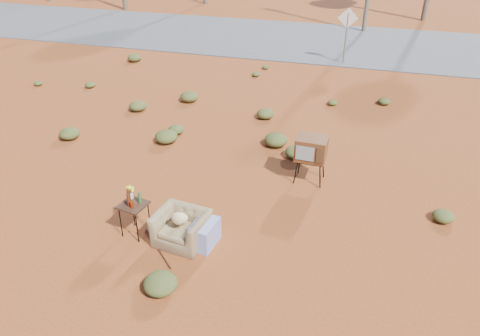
# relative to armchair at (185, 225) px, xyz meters

# --- Properties ---
(ground) EXTENTS (140.00, 140.00, 0.00)m
(ground) POSITION_rel_armchair_xyz_m (0.39, 0.31, -0.40)
(ground) COLOR brown
(ground) RESTS_ON ground
(highway) EXTENTS (140.00, 7.00, 0.04)m
(highway) POSITION_rel_armchair_xyz_m (0.39, 15.31, -0.38)
(highway) COLOR #565659
(highway) RESTS_ON ground
(armchair) EXTENTS (1.23, 0.76, 0.86)m
(armchair) POSITION_rel_armchair_xyz_m (0.00, 0.00, 0.00)
(armchair) COLOR olive
(armchair) RESTS_ON ground
(tv_unit) EXTENTS (0.72, 0.59, 1.12)m
(tv_unit) POSITION_rel_armchair_xyz_m (1.95, 2.94, 0.43)
(tv_unit) COLOR black
(tv_unit) RESTS_ON ground
(side_table) EXTENTS (0.57, 0.57, 1.00)m
(side_table) POSITION_rel_armchair_xyz_m (-1.08, -0.00, 0.33)
(side_table) COLOR #3A2415
(side_table) RESTS_ON ground
(rusty_bar) EXTENTS (0.96, 0.95, 0.04)m
(rusty_bar) POSITION_rel_armchair_xyz_m (-0.45, -0.36, -0.38)
(rusty_bar) COLOR #482313
(rusty_bar) RESTS_ON ground
(road_sign) EXTENTS (0.78, 0.06, 2.19)m
(road_sign) POSITION_rel_armchair_xyz_m (1.89, 12.31, 1.10)
(road_sign) COLOR brown
(road_sign) RESTS_ON ground
(scrub_patch) EXTENTS (17.49, 8.07, 0.33)m
(scrub_patch) POSITION_rel_armchair_xyz_m (-0.44, 4.72, -0.26)
(scrub_patch) COLOR #4C5123
(scrub_patch) RESTS_ON ground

